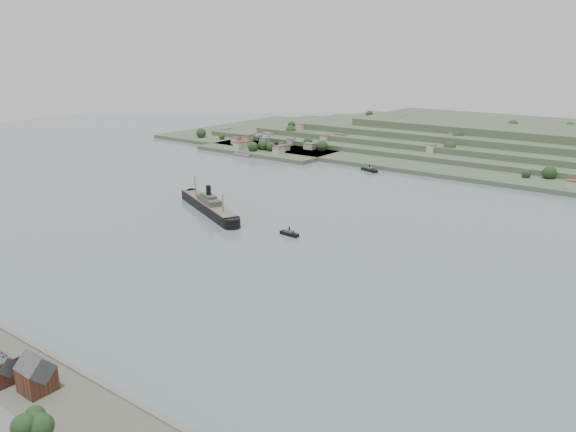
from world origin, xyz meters
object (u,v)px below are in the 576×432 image
Objects in this scene: tugboat at (289,233)px; steamship at (207,205)px; gabled_building at (36,375)px; fig_tree at (32,427)px.

steamship is at bearing 173.61° from tugboat.
steamship is 81.23m from tugboat.
gabled_building is 0.15× the size of steamship.
gabled_building reaches higher than tugboat.
tugboat is 1.01× the size of fig_tree.
fig_tree is (140.73, -211.64, 5.86)m from steamship.
gabled_building is 225.72m from steamship.
gabled_building is 31.85m from fig_tree.
steamship is (-113.66, 194.98, -3.86)m from gabled_building.
steamship is at bearing 123.62° from fig_tree.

